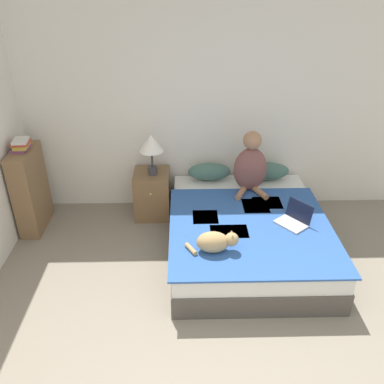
% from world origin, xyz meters
% --- Properties ---
extents(wall_back, '(5.13, 0.05, 2.55)m').
position_xyz_m(wall_back, '(0.00, 3.21, 1.27)').
color(wall_back, silver).
rests_on(wall_back, ground_plane).
extents(bed, '(1.65, 2.01, 0.44)m').
position_xyz_m(bed, '(0.52, 2.13, 0.22)').
color(bed, '#4C4742').
rests_on(bed, ground_plane).
extents(pillow_near, '(0.52, 0.24, 0.21)m').
position_xyz_m(pillow_near, '(0.16, 3.00, 0.54)').
color(pillow_near, '#42665B').
rests_on(pillow_near, bed).
extents(pillow_far, '(0.52, 0.24, 0.21)m').
position_xyz_m(pillow_far, '(0.88, 3.00, 0.54)').
color(pillow_far, '#42665B').
rests_on(pillow_far, bed).
extents(person_sitting, '(0.39, 0.38, 0.72)m').
position_xyz_m(person_sitting, '(0.61, 2.72, 0.75)').
color(person_sitting, brown).
rests_on(person_sitting, bed).
extents(cat_tabby, '(0.50, 0.20, 0.20)m').
position_xyz_m(cat_tabby, '(0.13, 1.56, 0.54)').
color(cat_tabby, tan).
rests_on(cat_tabby, bed).
extents(laptop_open, '(0.38, 0.39, 0.22)m').
position_xyz_m(laptop_open, '(0.96, 1.99, 0.49)').
color(laptop_open, '#B7B7BC').
rests_on(laptop_open, bed).
extents(nightstand, '(0.42, 0.47, 0.58)m').
position_xyz_m(nightstand, '(-0.54, 2.91, 0.29)').
color(nightstand, brown).
rests_on(nightstand, ground_plane).
extents(table_lamp, '(0.29, 0.29, 0.50)m').
position_xyz_m(table_lamp, '(-0.52, 2.88, 0.95)').
color(table_lamp, '#38383D').
rests_on(table_lamp, nightstand).
extents(bookshelf, '(0.22, 0.60, 0.99)m').
position_xyz_m(bookshelf, '(-1.92, 2.68, 0.49)').
color(bookshelf, brown).
rests_on(bookshelf, ground_plane).
extents(book_stack_top, '(0.19, 0.24, 0.12)m').
position_xyz_m(book_stack_top, '(-1.92, 2.68, 1.05)').
color(book_stack_top, '#844270').
rests_on(book_stack_top, bookshelf).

